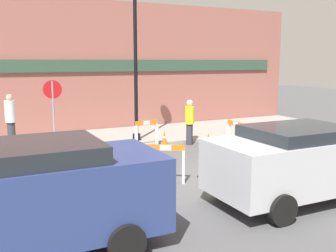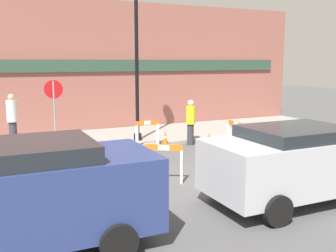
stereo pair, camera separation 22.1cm
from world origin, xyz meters
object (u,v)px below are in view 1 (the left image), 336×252
object	(u,v)px
stop_sign	(53,103)
parked_car_1	(298,159)
person_worker	(190,121)
streetlamp_post	(135,33)
parked_car_0	(21,194)
person_pedestrian	(11,119)

from	to	relation	value
stop_sign	parked_car_1	bearing A→B (deg)	121.70
person_worker	streetlamp_post	bearing A→B (deg)	-84.21
person_worker	parked_car_1	bearing A→B (deg)	32.35
stop_sign	person_worker	distance (m)	4.74
stop_sign	parked_car_0	bearing A→B (deg)	78.66
parked_car_0	parked_car_1	world-z (taller)	parked_car_0
streetlamp_post	parked_car_0	distance (m)	9.05
stop_sign	parked_car_1	size ratio (longest dim) A/B	0.59
person_worker	person_pedestrian	bearing A→B (deg)	-66.99
parked_car_0	parked_car_1	size ratio (longest dim) A/B	1.14
person_worker	parked_car_0	size ratio (longest dim) A/B	0.37
parked_car_1	stop_sign	bearing A→B (deg)	119.07
stop_sign	person_pedestrian	distance (m)	1.61
parked_car_0	person_pedestrian	bearing A→B (deg)	86.54
streetlamp_post	parked_car_1	distance (m)	7.81
stop_sign	person_worker	size ratio (longest dim) A/B	1.40
streetlamp_post	person_worker	size ratio (longest dim) A/B	3.74
stop_sign	person_pedestrian	bearing A→B (deg)	-31.08
stop_sign	person_pedestrian	world-z (taller)	stop_sign
parked_car_0	parked_car_1	distance (m)	5.58
streetlamp_post	parked_car_0	world-z (taller)	streetlamp_post
streetlamp_post	person_pedestrian	size ratio (longest dim) A/B	3.38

